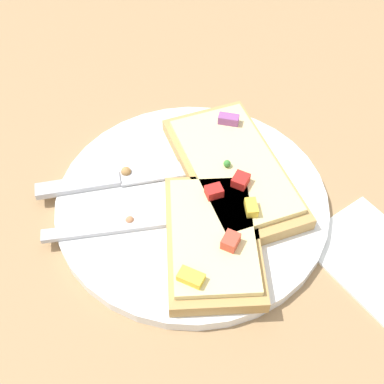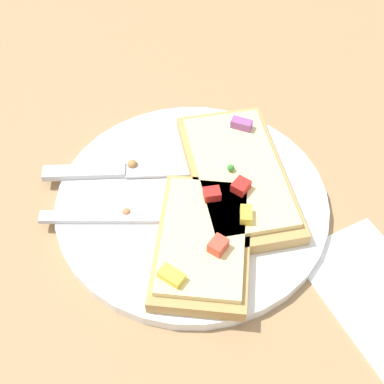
% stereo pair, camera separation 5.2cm
% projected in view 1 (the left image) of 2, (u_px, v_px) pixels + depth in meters
% --- Properties ---
extents(ground_plane, '(4.00, 4.00, 0.00)m').
position_uv_depth(ground_plane, '(192.00, 206.00, 0.53)').
color(ground_plane, '#9E7A51').
extents(plate, '(0.27, 0.27, 0.01)m').
position_uv_depth(plate, '(192.00, 202.00, 0.53)').
color(plate, white).
rests_on(plate, ground).
extents(fork, '(0.12, 0.21, 0.01)m').
position_uv_depth(fork, '(174.00, 220.00, 0.51)').
color(fork, '#B7B7BC').
rests_on(fork, plate).
extents(knife, '(0.11, 0.21, 0.01)m').
position_uv_depth(knife, '(129.00, 177.00, 0.54)').
color(knife, '#B7B7BC').
rests_on(knife, plate).
extents(pizza_slice_main, '(0.19, 0.14, 0.03)m').
position_uv_depth(pizza_slice_main, '(234.00, 170.00, 0.54)').
color(pizza_slice_main, tan).
rests_on(pizza_slice_main, plate).
extents(pizza_slice_corner, '(0.16, 0.15, 0.03)m').
position_uv_depth(pizza_slice_corner, '(213.00, 238.00, 0.48)').
color(pizza_slice_corner, tan).
rests_on(pizza_slice_corner, plate).
extents(crumb_scatter, '(0.06, 0.04, 0.01)m').
position_uv_depth(crumb_scatter, '(127.00, 188.00, 0.53)').
color(crumb_scatter, '#BC7A51').
rests_on(crumb_scatter, plate).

